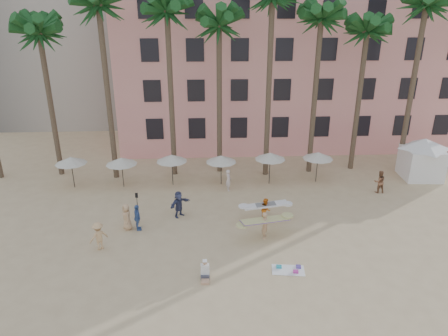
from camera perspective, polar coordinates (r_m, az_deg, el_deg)
name	(u,v)px	position (r m, az deg, el deg)	size (l,w,h in m)	color
ground	(250,277)	(22.47, 3.76, -15.21)	(120.00, 120.00, 0.00)	#D1B789
pink_hotel	(289,65)	(45.18, 9.26, 14.35)	(35.00, 14.00, 16.00)	#FAA698
palm_row	(239,17)	(33.00, 2.11, 20.71)	(44.40, 5.40, 16.30)	brown
umbrella_row	(196,158)	(32.34, -3.96, 1.40)	(22.50, 2.70, 2.73)	#332B23
cabana	(423,155)	(37.80, 26.52, 1.70)	(4.86, 4.86, 3.50)	white
beach_towel	(289,269)	(23.17, 9.27, -14.11)	(1.91, 1.22, 0.14)	white
carrier_yellow	(265,223)	(25.40, 5.91, -7.89)	(3.27, 1.80, 1.77)	tan
carrier_white	(266,208)	(27.51, 5.95, -5.74)	(3.06, 0.99, 1.61)	orange
beachgoers	(196,207)	(27.55, -3.97, -5.54)	(21.26, 9.04, 1.89)	silver
paddle	(137,204)	(27.37, -12.29, -5.05)	(0.18, 0.04, 2.23)	black
seated_man	(205,272)	(22.11, -2.72, -14.68)	(0.48, 0.83, 1.08)	#3F3F4C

